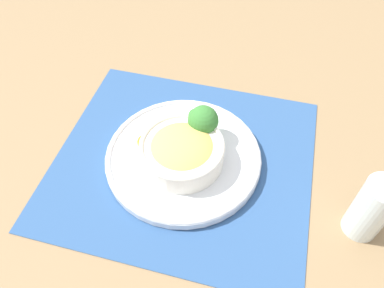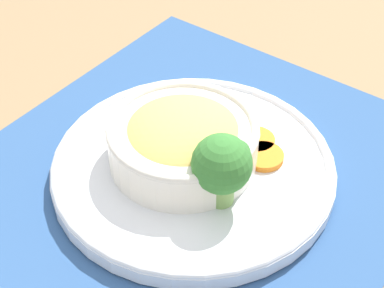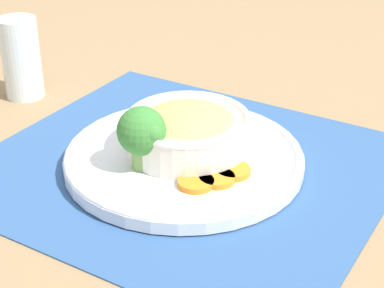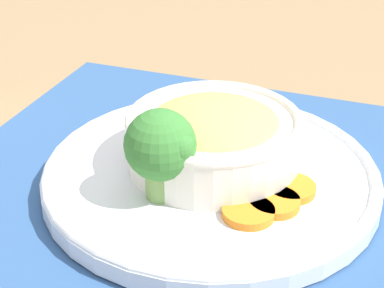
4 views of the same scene
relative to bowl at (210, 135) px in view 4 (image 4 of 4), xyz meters
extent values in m
plane|color=#8C704C|center=(0.00, 0.01, -0.05)|extent=(4.00, 4.00, 0.00)
cube|color=#2D5184|center=(0.00, 0.01, -0.05)|extent=(0.56, 0.51, 0.00)
cylinder|color=silver|center=(0.00, 0.01, -0.04)|extent=(0.31, 0.31, 0.02)
torus|color=silver|center=(0.00, 0.01, -0.03)|extent=(0.31, 0.31, 0.01)
cylinder|color=silver|center=(0.00, 0.00, -0.01)|extent=(0.16, 0.16, 0.04)
torus|color=silver|center=(0.00, 0.00, 0.02)|extent=(0.16, 0.16, 0.01)
ellipsoid|color=#E0B75B|center=(0.00, 0.00, 0.00)|extent=(0.13, 0.13, 0.05)
cylinder|color=#759E51|center=(0.03, 0.06, -0.02)|extent=(0.03, 0.03, 0.03)
sphere|color=#387A33|center=(0.03, 0.06, 0.02)|extent=(0.06, 0.06, 0.06)
sphere|color=#387A33|center=(0.01, 0.07, 0.03)|extent=(0.03, 0.03, 0.03)
sphere|color=#387A33|center=(0.04, 0.06, 0.02)|extent=(0.02, 0.02, 0.02)
cylinder|color=orange|center=(-0.05, 0.08, -0.03)|extent=(0.04, 0.04, 0.01)
cylinder|color=orange|center=(-0.07, 0.06, -0.03)|extent=(0.04, 0.04, 0.01)
cylinder|color=orange|center=(-0.08, 0.03, -0.03)|extent=(0.04, 0.04, 0.01)
camera|label=1|loc=(0.07, -0.43, 0.55)|focal=35.00mm
camera|label=2|loc=(0.43, 0.26, 0.45)|focal=60.00mm
camera|label=3|loc=(-0.31, 0.66, 0.37)|focal=60.00mm
camera|label=4|loc=(-0.10, 0.50, 0.28)|focal=60.00mm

